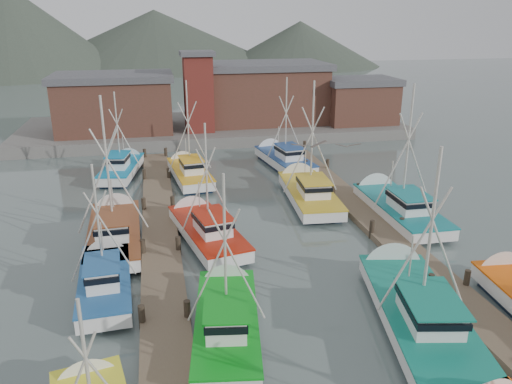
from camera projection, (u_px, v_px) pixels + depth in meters
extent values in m
plane|color=#546561|center=(302.00, 288.00, 25.62)|extent=(260.00, 260.00, 0.00)
cube|color=brown|center=(162.00, 262.00, 27.92)|extent=(2.20, 46.00, 0.40)
cylinder|color=black|center=(142.00, 320.00, 22.10)|extent=(0.30, 0.30, 1.50)
cylinder|color=black|center=(143.00, 252.00, 28.57)|extent=(0.30, 0.30, 1.50)
cylinder|color=black|center=(144.00, 208.00, 35.03)|extent=(0.30, 0.30, 1.50)
cylinder|color=black|center=(145.00, 178.00, 41.50)|extent=(0.30, 0.30, 1.50)
cylinder|color=black|center=(145.00, 157.00, 47.96)|extent=(0.30, 0.30, 1.50)
cylinder|color=black|center=(188.00, 315.00, 22.48)|extent=(0.30, 0.30, 1.50)
cylinder|color=black|center=(179.00, 249.00, 28.95)|extent=(0.30, 0.30, 1.50)
cylinder|color=black|center=(173.00, 206.00, 35.41)|extent=(0.30, 0.30, 1.50)
cylinder|color=black|center=(169.00, 177.00, 41.88)|extent=(0.30, 0.30, 1.50)
cylinder|color=black|center=(166.00, 155.00, 48.34)|extent=(0.30, 0.30, 1.50)
cube|color=brown|center=(393.00, 240.00, 30.58)|extent=(2.20, 46.00, 0.40)
cylinder|color=black|center=(430.00, 288.00, 24.77)|extent=(0.30, 0.30, 1.50)
cylinder|color=black|center=(372.00, 232.00, 31.23)|extent=(0.30, 0.30, 1.50)
cylinder|color=black|center=(333.00, 195.00, 37.70)|extent=(0.30, 0.30, 1.50)
cylinder|color=black|center=(306.00, 169.00, 44.16)|extent=(0.30, 0.30, 1.50)
cylinder|color=black|center=(286.00, 149.00, 50.63)|extent=(0.30, 0.30, 1.50)
cylinder|color=black|center=(466.00, 284.00, 25.15)|extent=(0.30, 0.30, 1.50)
cylinder|color=black|center=(401.00, 229.00, 31.61)|extent=(0.30, 0.30, 1.50)
cylinder|color=black|center=(358.00, 193.00, 38.08)|extent=(0.30, 0.30, 1.50)
cylinder|color=black|center=(327.00, 167.00, 44.54)|extent=(0.30, 0.30, 1.50)
cylinder|color=black|center=(304.00, 148.00, 51.01)|extent=(0.30, 0.30, 1.50)
cube|color=slate|center=(214.00, 128.00, 59.60)|extent=(44.00, 16.00, 1.20)
cube|color=brown|center=(115.00, 106.00, 54.54)|extent=(12.00, 8.00, 5.50)
cube|color=#56565B|center=(112.00, 77.00, 53.51)|extent=(12.72, 8.48, 0.70)
cube|color=brown|center=(263.00, 95.00, 59.51)|extent=(14.00, 9.00, 6.20)
cube|color=#56565B|center=(263.00, 66.00, 58.36)|extent=(14.84, 9.54, 0.70)
cube|color=brown|center=(358.00, 103.00, 59.11)|extent=(8.00, 6.00, 4.50)
cube|color=#56565B|center=(360.00, 81.00, 58.25)|extent=(8.48, 6.36, 0.70)
cube|color=maroon|center=(198.00, 94.00, 53.99)|extent=(3.00, 3.00, 8.00)
cube|color=#56565B|center=(197.00, 54.00, 52.58)|extent=(3.60, 3.60, 0.50)
cone|color=#3F483C|center=(16.00, 72.00, 124.23)|extent=(110.00, 110.00, 42.00)
cone|color=#3F483C|center=(157.00, 64.00, 144.74)|extent=(140.00, 140.00, 30.00)
cone|color=#3F483C|center=(299.00, 65.00, 143.12)|extent=(90.00, 90.00, 24.00)
cone|color=white|center=(87.00, 377.00, 18.51)|extent=(2.46, 1.53, 2.28)
cylinder|color=beige|center=(88.00, 374.00, 14.20)|extent=(0.13, 0.13, 4.92)
cylinder|color=beige|center=(88.00, 378.00, 15.89)|extent=(0.08, 0.08, 2.20)
cube|color=#101E36|center=(227.00, 337.00, 21.63)|extent=(3.27, 7.22, 0.70)
cube|color=white|center=(227.00, 324.00, 21.41)|extent=(3.72, 8.20, 0.80)
cube|color=#0A9919|center=(227.00, 317.00, 21.28)|extent=(3.81, 8.29, 0.10)
cone|color=white|center=(227.00, 281.00, 25.18)|extent=(2.61, 1.45, 2.47)
cube|color=white|center=(226.00, 318.00, 20.20)|extent=(1.93, 2.58, 1.10)
cube|color=black|center=(226.00, 313.00, 20.12)|extent=(2.07, 2.83, 0.28)
cube|color=#0A9919|center=(226.00, 305.00, 20.01)|extent=(2.19, 3.01, 0.07)
cylinder|color=beige|center=(225.00, 250.00, 20.06)|extent=(0.13, 0.13, 6.43)
cylinder|color=beige|center=(213.00, 267.00, 20.28)|extent=(2.29, 0.42, 5.03)
cylinder|color=beige|center=(238.00, 266.00, 20.34)|extent=(2.29, 0.42, 5.03)
cylinder|color=beige|center=(226.00, 275.00, 22.22)|extent=(0.07, 0.07, 2.21)
cube|color=#101E36|center=(417.00, 326.00, 22.37)|extent=(4.46, 9.08, 0.70)
cube|color=white|center=(419.00, 314.00, 22.15)|extent=(5.07, 10.32, 0.80)
cube|color=#0F7A65|center=(420.00, 306.00, 22.03)|extent=(5.18, 10.44, 0.10)
cone|color=white|center=(389.00, 265.00, 26.87)|extent=(3.24, 1.68, 3.09)
cube|color=white|center=(430.00, 310.00, 20.72)|extent=(2.53, 3.30, 1.10)
cube|color=black|center=(431.00, 305.00, 20.64)|extent=(2.71, 3.61, 0.28)
cube|color=#0F7A65|center=(432.00, 298.00, 20.52)|extent=(2.88, 3.83, 0.07)
cylinder|color=beige|center=(431.00, 232.00, 20.62)|extent=(0.16, 0.16, 7.30)
cylinder|color=beige|center=(413.00, 251.00, 20.90)|extent=(2.59, 0.61, 5.71)
cylinder|color=beige|center=(443.00, 251.00, 20.91)|extent=(2.59, 0.61, 5.71)
cylinder|color=beige|center=(410.00, 263.00, 23.30)|extent=(0.09, 0.09, 2.76)
cube|color=#101E36|center=(107.00, 294.00, 24.98)|extent=(2.46, 6.54, 0.70)
cube|color=white|center=(105.00, 282.00, 24.76)|extent=(2.79, 7.43, 0.80)
cube|color=#205794|center=(104.00, 276.00, 24.64)|extent=(2.87, 7.51, 0.10)
cone|color=white|center=(107.00, 253.00, 28.14)|extent=(2.34, 1.23, 2.28)
cube|color=white|center=(103.00, 274.00, 23.65)|extent=(1.60, 2.27, 1.10)
cube|color=black|center=(102.00, 270.00, 23.57)|extent=(1.70, 2.50, 0.28)
cube|color=#205794|center=(102.00, 263.00, 23.45)|extent=(1.81, 2.65, 0.07)
cylinder|color=beige|center=(98.00, 223.00, 23.54)|extent=(0.12, 0.12, 5.76)
cylinder|color=beige|center=(89.00, 237.00, 23.64)|extent=(2.07, 0.20, 4.51)
cylinder|color=beige|center=(111.00, 235.00, 23.89)|extent=(2.07, 0.20, 4.51)
cylinder|color=beige|center=(103.00, 242.00, 25.43)|extent=(0.07, 0.07, 2.19)
cone|color=white|center=(495.00, 270.00, 26.33)|extent=(2.74, 1.33, 2.65)
cube|color=#101E36|center=(208.00, 242.00, 30.77)|extent=(3.84, 7.66, 0.70)
cube|color=white|center=(208.00, 232.00, 30.56)|extent=(4.37, 8.70, 0.80)
cube|color=#B11C09|center=(207.00, 226.00, 30.43)|extent=(4.46, 8.80, 0.10)
cone|color=white|center=(189.00, 211.00, 34.20)|extent=(2.77, 1.61, 2.60)
cube|color=white|center=(212.00, 224.00, 29.38)|extent=(2.16, 2.79, 1.10)
cube|color=black|center=(212.00, 220.00, 29.30)|extent=(2.32, 3.06, 0.28)
cube|color=#B11C09|center=(212.00, 214.00, 29.18)|extent=(2.46, 3.24, 0.07)
cylinder|color=beige|center=(207.00, 177.00, 29.21)|extent=(0.14, 0.14, 6.40)
cylinder|color=beige|center=(198.00, 190.00, 29.26)|extent=(2.26, 0.56, 5.00)
cylinder|color=beige|center=(215.00, 188.00, 29.66)|extent=(2.26, 0.56, 5.00)
cylinder|color=beige|center=(199.00, 200.00, 31.32)|extent=(0.08, 0.08, 2.32)
cube|color=#101E36|center=(309.00, 202.00, 37.26)|extent=(3.19, 8.25, 0.70)
cube|color=white|center=(309.00, 194.00, 37.04)|extent=(3.62, 9.37, 0.80)
cube|color=gold|center=(310.00, 189.00, 36.91)|extent=(3.72, 9.47, 0.10)
cone|color=white|center=(296.00, 178.00, 41.38)|extent=(2.94, 1.30, 2.87)
cube|color=white|center=(313.00, 187.00, 35.69)|extent=(2.04, 2.88, 1.10)
cube|color=black|center=(314.00, 184.00, 35.62)|extent=(2.18, 3.16, 0.28)
cube|color=gold|center=(314.00, 179.00, 35.50)|extent=(2.31, 3.35, 0.07)
cylinder|color=beige|center=(312.00, 137.00, 35.41)|extent=(0.14, 0.14, 7.95)
cylinder|color=beige|center=(304.00, 150.00, 35.65)|extent=(2.83, 0.29, 6.21)
cylinder|color=beige|center=(320.00, 150.00, 35.80)|extent=(2.83, 0.29, 6.21)
cylinder|color=beige|center=(305.00, 167.00, 38.05)|extent=(0.08, 0.08, 2.56)
cube|color=#101E36|center=(115.00, 244.00, 30.49)|extent=(2.83, 8.04, 0.70)
cube|color=white|center=(114.00, 234.00, 30.27)|extent=(3.22, 9.14, 0.80)
cube|color=brown|center=(114.00, 228.00, 30.15)|extent=(3.31, 9.23, 0.10)
cone|color=white|center=(117.00, 210.00, 34.48)|extent=(2.86, 1.19, 2.82)
cube|color=white|center=(112.00, 227.00, 28.96)|extent=(1.91, 2.77, 1.10)
cube|color=black|center=(112.00, 223.00, 28.89)|extent=(2.03, 3.05, 0.28)
cube|color=brown|center=(111.00, 217.00, 28.77)|extent=(2.16, 3.23, 0.07)
cylinder|color=beige|center=(107.00, 165.00, 28.64)|extent=(0.14, 0.14, 8.00)
cylinder|color=beige|center=(98.00, 182.00, 28.82)|extent=(2.86, 0.19, 6.26)
cylinder|color=beige|center=(120.00, 180.00, 29.09)|extent=(2.86, 0.19, 6.26)
cylinder|color=beige|center=(113.00, 200.00, 31.24)|extent=(0.08, 0.08, 2.72)
cube|color=#101E36|center=(399.00, 218.00, 34.40)|extent=(2.79, 8.25, 0.70)
cube|color=white|center=(400.00, 209.00, 34.19)|extent=(3.18, 9.38, 0.80)
cube|color=#117579|center=(401.00, 204.00, 34.06)|extent=(3.27, 9.47, 0.10)
cone|color=white|center=(372.00, 189.00, 38.56)|extent=(2.97, 1.13, 2.95)
cube|color=white|center=(409.00, 202.00, 32.83)|extent=(1.94, 2.82, 1.10)
cube|color=black|center=(410.00, 199.00, 32.76)|extent=(2.06, 3.10, 0.28)
cube|color=#117579|center=(410.00, 193.00, 32.64)|extent=(2.19, 3.29, 0.07)
cylinder|color=beige|center=(408.00, 147.00, 32.53)|extent=(0.14, 0.14, 8.13)
cylinder|color=beige|center=(398.00, 161.00, 32.73)|extent=(2.90, 0.13, 6.35)
cylinder|color=beige|center=(415.00, 160.00, 32.96)|extent=(2.90, 0.13, 6.35)
cylinder|color=beige|center=(391.00, 180.00, 35.21)|extent=(0.08, 0.08, 2.73)
cube|color=#101E36|center=(190.00, 181.00, 42.20)|extent=(3.02, 7.17, 0.70)
cube|color=white|center=(190.00, 173.00, 41.98)|extent=(3.44, 8.14, 0.80)
cube|color=gold|center=(190.00, 169.00, 41.86)|extent=(3.52, 8.23, 0.10)
cone|color=white|center=(182.00, 163.00, 45.58)|extent=(2.58, 1.37, 2.47)
cube|color=white|center=(192.00, 166.00, 40.82)|extent=(1.85, 2.53, 1.10)
cube|color=black|center=(191.00, 163.00, 40.74)|extent=(1.98, 2.78, 0.28)
cube|color=gold|center=(191.00, 159.00, 40.62)|extent=(2.10, 2.95, 0.07)
cylinder|color=beige|center=(188.00, 126.00, 40.49)|extent=(0.12, 0.12, 7.33)
cylinder|color=beige|center=(182.00, 137.00, 40.63)|extent=(2.60, 0.37, 5.72)
cylinder|color=beige|center=(195.00, 136.00, 40.92)|extent=(2.60, 0.37, 5.72)
cylinder|color=beige|center=(186.00, 151.00, 42.73)|extent=(0.07, 0.07, 2.21)
cube|color=#101E36|center=(284.00, 167.00, 46.18)|extent=(3.47, 7.78, 0.70)
cube|color=white|center=(284.00, 160.00, 45.96)|extent=(3.94, 8.84, 0.80)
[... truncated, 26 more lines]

